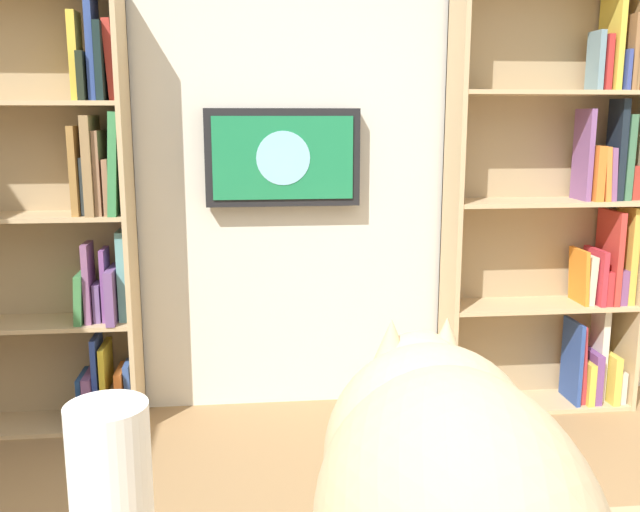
# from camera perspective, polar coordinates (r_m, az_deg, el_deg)

# --- Properties ---
(wall_back) EXTENTS (4.52, 0.06, 2.70)m
(wall_back) POSITION_cam_1_polar(r_m,az_deg,el_deg) (3.36, -2.36, 10.11)
(wall_back) COLOR silver
(wall_back) RESTS_ON ground
(bookshelf_left) EXTENTS (0.94, 0.28, 2.05)m
(bookshelf_left) POSITION_cam_1_polar(r_m,az_deg,el_deg) (3.56, 19.60, 3.59)
(bookshelf_left) COLOR tan
(bookshelf_left) RESTS_ON ground
(bookshelf_right) EXTENTS (0.93, 0.28, 1.98)m
(bookshelf_right) POSITION_cam_1_polar(r_m,az_deg,el_deg) (3.32, -20.93, 2.67)
(bookshelf_right) COLOR tan
(bookshelf_right) RESTS_ON ground
(wall_mounted_tv) EXTENTS (0.72, 0.07, 0.45)m
(wall_mounted_tv) POSITION_cam_1_polar(r_m,az_deg,el_deg) (3.27, -3.07, 8.06)
(wall_mounted_tv) COLOR black
(paper_towel_roll) EXTENTS (0.11, 0.11, 0.28)m
(paper_towel_roll) POSITION_cam_1_polar(r_m,az_deg,el_deg) (1.03, -16.70, -18.79)
(paper_towel_roll) COLOR white
(paper_towel_roll) RESTS_ON desk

